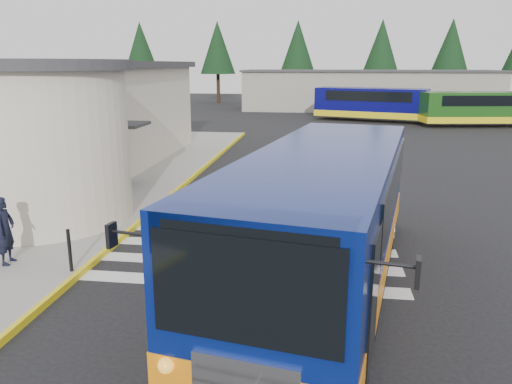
# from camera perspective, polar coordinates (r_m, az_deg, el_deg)

# --- Properties ---
(ground) EXTENTS (140.00, 140.00, 0.00)m
(ground) POSITION_cam_1_polar(r_m,az_deg,el_deg) (14.35, 1.36, -5.21)
(ground) COLOR black
(ground) RESTS_ON ground
(sidewalk) EXTENTS (10.00, 34.00, 0.15)m
(sidewalk) POSITION_cam_1_polar(r_m,az_deg,el_deg) (20.89, -22.63, 0.16)
(sidewalk) COLOR gray
(sidewalk) RESTS_ON ground
(curb_strip) EXTENTS (0.12, 34.00, 0.16)m
(curb_strip) POSITION_cam_1_polar(r_m,az_deg,el_deg) (18.90, -9.55, -0.31)
(curb_strip) COLOR yellow
(curb_strip) RESTS_ON ground
(station_building) EXTENTS (12.70, 18.70, 4.80)m
(station_building) POSITION_cam_1_polar(r_m,az_deg,el_deg) (23.89, -23.59, 7.82)
(station_building) COLOR beige
(station_building) RESTS_ON ground
(crosswalk) EXTENTS (8.00, 5.35, 0.01)m
(crosswalk) POSITION_cam_1_polar(r_m,az_deg,el_deg) (13.67, -1.11, -6.21)
(crosswalk) COLOR silver
(crosswalk) RESTS_ON ground
(depot_building) EXTENTS (26.40, 8.40, 4.20)m
(depot_building) POSITION_cam_1_polar(r_m,az_deg,el_deg) (55.68, 12.65, 11.30)
(depot_building) COLOR gray
(depot_building) RESTS_ON ground
(tree_line) EXTENTS (58.40, 4.40, 10.00)m
(tree_line) POSITION_cam_1_polar(r_m,az_deg,el_deg) (63.64, 12.56, 15.86)
(tree_line) COLOR black
(tree_line) RESTS_ON ground
(transit_bus) EXTENTS (5.15, 11.15, 3.06)m
(transit_bus) POSITION_cam_1_polar(r_m,az_deg,el_deg) (10.86, 7.59, -3.72)
(transit_bus) COLOR navy
(transit_bus) RESTS_ON ground
(pedestrian_a) EXTENTS (0.46, 0.65, 1.66)m
(pedestrian_a) POSITION_cam_1_polar(r_m,az_deg,el_deg) (13.31, -26.74, -3.95)
(pedestrian_a) COLOR black
(pedestrian_a) RESTS_ON sidewalk
(bollard) EXTENTS (0.08, 0.08, 1.02)m
(bollard) POSITION_cam_1_polar(r_m,az_deg,el_deg) (12.33, -20.52, -6.27)
(bollard) COLOR black
(bollard) RESTS_ON sidewalk
(far_bus_a) EXTENTS (9.74, 5.45, 2.42)m
(far_bus_a) POSITION_cam_1_polar(r_m,az_deg,el_deg) (44.82, 12.98, 9.92)
(far_bus_a) COLOR #070755
(far_bus_a) RESTS_ON ground
(far_bus_b) EXTENTS (9.27, 3.87, 2.32)m
(far_bus_b) POSITION_cam_1_polar(r_m,az_deg,el_deg) (43.54, 24.16, 8.83)
(far_bus_b) COLOR #194813
(far_bus_b) RESTS_ON ground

